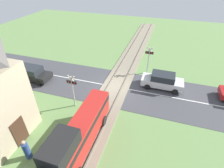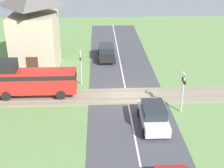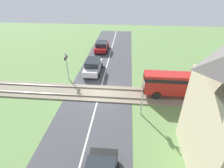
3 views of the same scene
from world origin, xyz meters
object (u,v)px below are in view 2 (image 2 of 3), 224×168
object	(u,v)px
car_far_side	(106,52)
crossing_signal_west_approach	(183,87)
pedestrian_by_station	(20,76)
station_building	(34,30)
car_near_crossing	(153,115)
crossing_signal_east_approach	(81,63)

from	to	relation	value
car_far_side	crossing_signal_west_approach	xyz separation A→B (m)	(-11.96, -5.36, 1.26)
crossing_signal_west_approach	pedestrian_by_station	world-z (taller)	crossing_signal_west_approach
station_building	pedestrian_by_station	world-z (taller)	station_building
car_near_crossing	crossing_signal_west_approach	size ratio (longest dim) A/B	1.28
car_near_crossing	pedestrian_by_station	xyz separation A→B (m)	(7.70, 10.93, -0.09)
car_near_crossing	crossing_signal_west_approach	world-z (taller)	crossing_signal_west_approach
crossing_signal_east_approach	station_building	size ratio (longest dim) A/B	0.40
car_near_crossing	station_building	size ratio (longest dim) A/B	0.51
pedestrian_by_station	crossing_signal_east_approach	bearing A→B (deg)	-94.97
crossing_signal_west_approach	crossing_signal_east_approach	xyz separation A→B (m)	(5.34, 7.83, 0.00)
crossing_signal_west_approach	crossing_signal_east_approach	distance (m)	9.48
car_far_side	crossing_signal_west_approach	distance (m)	13.17
crossing_signal_east_approach	car_near_crossing	bearing A→B (deg)	-143.42
crossing_signal_west_approach	station_building	size ratio (longest dim) A/B	0.40
station_building	car_near_crossing	bearing A→B (deg)	-139.04
car_far_side	station_building	xyz separation A→B (m)	(-2.31, 7.12, 3.16)
car_near_crossing	pedestrian_by_station	world-z (taller)	pedestrian_by_station
car_near_crossing	car_far_side	world-z (taller)	car_near_crossing
car_far_side	crossing_signal_east_approach	distance (m)	7.18
crossing_signal_west_approach	car_far_side	bearing A→B (deg)	24.12
crossing_signal_west_approach	station_building	xyz separation A→B (m)	(9.65, 12.48, 1.90)
car_far_side	pedestrian_by_station	size ratio (longest dim) A/B	2.72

